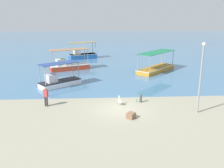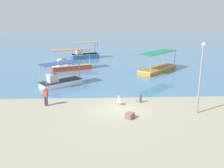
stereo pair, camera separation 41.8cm
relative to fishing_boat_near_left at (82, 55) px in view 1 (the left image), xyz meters
The scene contains 12 objects.
ground 24.49m from the fishing_boat_near_left, 79.41° to the right, with size 120.00×120.00×0.00m, color #9D987F.
harbor_water 24.37m from the fishing_boat_near_left, 79.36° to the left, with size 110.00×90.00×0.00m, color teal.
fishing_boat_near_left is the anchor object (origin of this frame).
fishing_boat_outer 14.84m from the fishing_boat_near_left, 44.13° to the right, with size 6.19×6.43×2.65m.
fishing_boat_far_left 8.87m from the fishing_boat_near_left, 98.87° to the right, with size 5.75×3.67×2.87m.
fishing_boat_near_right 17.01m from the fishing_boat_near_left, 95.10° to the right, with size 4.56×4.02×2.55m.
pelican 23.49m from the fishing_boat_near_left, 78.76° to the right, with size 0.47×0.78×0.80m.
lamp_post 27.33m from the fishing_boat_near_left, 67.01° to the right, with size 0.28×0.28×5.59m.
mooring_bollard 23.36m from the fishing_boat_near_left, 73.85° to the right, with size 0.23×0.23×0.78m.
fisherman_standing 23.00m from the fishing_boat_near_left, 94.27° to the right, with size 0.46×0.37×1.69m.
cargo_crate 26.41m from the fishing_boat_near_left, 78.69° to the right, with size 0.63×0.52×0.44m, color #835E44.
glass_bottle 23.20m from the fishing_boat_near_left, 74.64° to the right, with size 0.07×0.07×0.27m.
Camera 1 is at (-1.76, -19.17, 7.67)m, focal length 40.00 mm.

